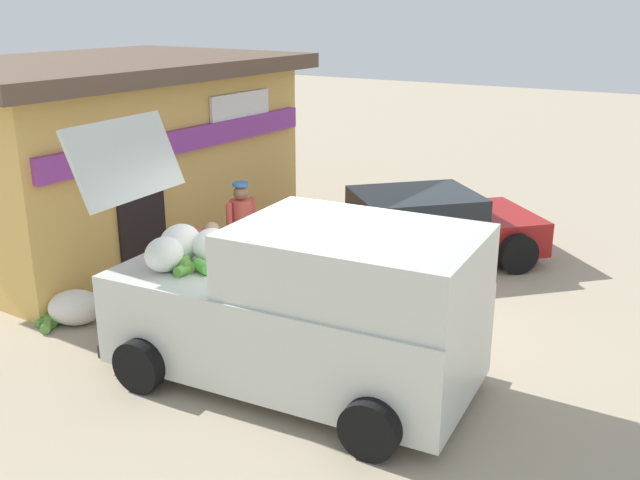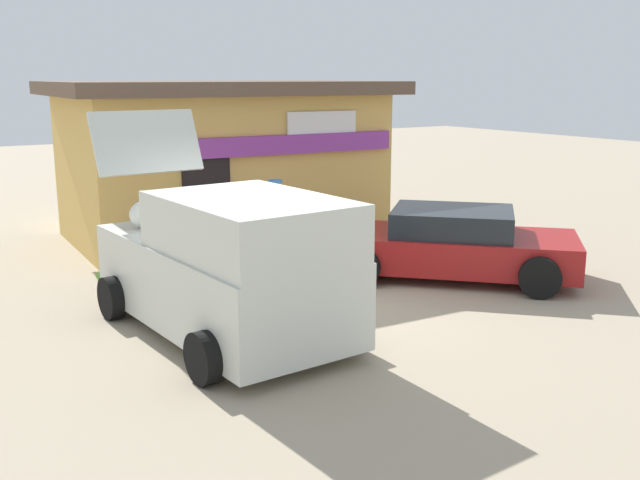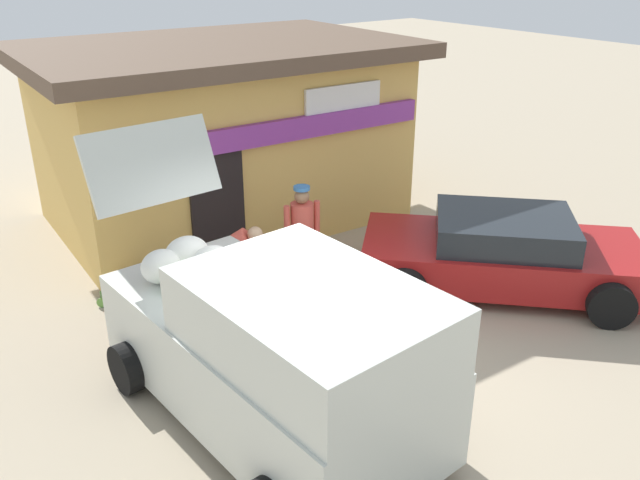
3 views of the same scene
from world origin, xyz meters
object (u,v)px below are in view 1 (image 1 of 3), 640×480
(parked_sedan, at_px, (414,228))
(customer_bending, at_px, (188,259))
(delivery_van, at_px, (304,306))
(storefront_bar, at_px, (106,152))
(vendor_standing, at_px, (242,228))
(paint_bucket, at_px, (319,229))
(unloaded_banana_pile, at_px, (73,309))

(parked_sedan, xyz_separation_m, customer_bending, (-3.61, 1.80, 0.24))
(delivery_van, relative_size, customer_bending, 3.57)
(storefront_bar, bearing_deg, parked_sedan, -69.47)
(vendor_standing, relative_size, paint_bucket, 4.37)
(delivery_van, height_order, vendor_standing, delivery_van)
(delivery_van, xyz_separation_m, unloaded_banana_pile, (-0.24, 3.52, -0.73))
(storefront_bar, distance_m, paint_bucket, 4.00)
(storefront_bar, relative_size, parked_sedan, 1.64)
(unloaded_banana_pile, bearing_deg, parked_sedan, -31.98)
(customer_bending, bearing_deg, vendor_standing, -2.02)
(storefront_bar, relative_size, delivery_van, 1.49)
(customer_bending, distance_m, unloaded_banana_pile, 1.66)
(storefront_bar, bearing_deg, unloaded_banana_pile, -142.66)
(storefront_bar, height_order, delivery_van, storefront_bar)
(storefront_bar, xyz_separation_m, parked_sedan, (1.89, -5.06, -1.09))
(vendor_standing, relative_size, unloaded_banana_pile, 1.75)
(vendor_standing, xyz_separation_m, unloaded_banana_pile, (-2.27, 1.17, -0.71))
(delivery_van, distance_m, parked_sedan, 4.50)
(delivery_van, distance_m, paint_bucket, 5.35)
(vendor_standing, bearing_deg, paint_bucket, 4.64)
(parked_sedan, height_order, unloaded_banana_pile, parked_sedan)
(customer_bending, bearing_deg, unloaded_banana_pile, 133.65)
(delivery_van, xyz_separation_m, paint_bucket, (4.63, 2.56, -0.76))
(delivery_van, height_order, customer_bending, delivery_van)
(unloaded_banana_pile, height_order, paint_bucket, unloaded_banana_pile)
(storefront_bar, xyz_separation_m, unloaded_banana_pile, (-2.79, -2.13, -1.44))
(parked_sedan, distance_m, vendor_standing, 3.01)
(parked_sedan, distance_m, customer_bending, 4.04)
(paint_bucket, bearing_deg, storefront_bar, 123.94)
(storefront_bar, distance_m, unloaded_banana_pile, 3.79)
(delivery_van, distance_m, customer_bending, 2.54)
(vendor_standing, bearing_deg, delivery_van, -130.78)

